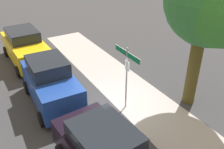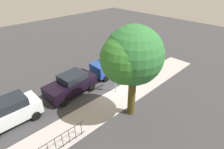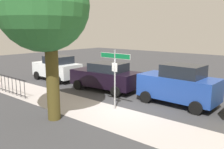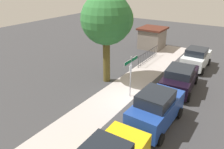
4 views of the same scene
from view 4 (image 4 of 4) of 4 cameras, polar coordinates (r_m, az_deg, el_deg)
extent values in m
plane|color=#38383A|center=(14.81, 5.58, -6.57)|extent=(60.00, 60.00, 0.00)
cube|color=#ADA5A2|center=(16.90, 4.89, -2.45)|extent=(24.00, 2.60, 0.00)
cylinder|color=#9EA0A5|center=(14.52, 4.96, -0.66)|extent=(0.07, 0.07, 2.93)
cube|color=#0F723D|center=(14.07, 5.13, 3.71)|extent=(1.78, 0.02, 0.22)
cube|color=white|center=(14.07, 5.13, 3.71)|extent=(1.81, 0.02, 0.25)
cube|color=silver|center=(14.28, 4.98, 1.66)|extent=(0.32, 0.02, 0.42)
cylinder|color=#4C411B|center=(16.69, -1.47, 3.61)|extent=(0.54, 0.54, 3.38)
sphere|color=#2D7034|center=(16.13, -1.49, 14.52)|extent=(3.81, 3.81, 3.81)
sphere|color=#27821F|center=(15.78, -1.67, 15.01)|extent=(2.95, 2.95, 2.95)
sphere|color=#31762A|center=(16.55, 0.09, 14.39)|extent=(3.19, 3.19, 3.19)
cylinder|color=black|center=(10.55, -1.45, -19.00)|extent=(0.65, 0.24, 0.64)
cube|color=#1D3E95|center=(12.19, 11.66, -9.35)|extent=(4.10, 1.91, 1.18)
cube|color=black|center=(11.52, 11.54, -6.15)|extent=(1.99, 1.63, 0.63)
cylinder|color=black|center=(13.87, 10.42, -7.67)|extent=(0.65, 0.24, 0.64)
cylinder|color=black|center=(13.38, 17.44, -9.76)|extent=(0.65, 0.24, 0.64)
cylinder|color=black|center=(11.82, 4.54, -13.56)|extent=(0.65, 0.24, 0.64)
cylinder|color=black|center=(11.24, 12.73, -16.47)|extent=(0.65, 0.24, 0.64)
cube|color=black|center=(16.46, 17.57, -1.24)|extent=(4.61, 2.27, 0.96)
cube|color=black|center=(15.93, 17.69, 0.83)|extent=(2.27, 1.86, 0.54)
cylinder|color=black|center=(18.19, 15.47, -0.19)|extent=(0.66, 0.27, 0.64)
cylinder|color=black|center=(17.92, 21.42, -1.40)|extent=(0.66, 0.27, 0.64)
cylinder|color=black|center=(15.51, 12.66, -4.24)|extent=(0.66, 0.27, 0.64)
cylinder|color=black|center=(15.20, 19.64, -5.75)|extent=(0.66, 0.27, 0.64)
cube|color=white|center=(21.04, 21.45, 3.81)|extent=(4.03, 1.87, 1.02)
cube|color=black|center=(20.57, 21.62, 5.69)|extent=(1.94, 1.63, 0.56)
cylinder|color=black|center=(22.64, 19.83, 4.06)|extent=(0.64, 0.22, 0.64)
cylinder|color=black|center=(22.34, 24.35, 3.05)|extent=(0.64, 0.22, 0.64)
cylinder|color=black|center=(20.15, 17.80, 1.92)|extent=(0.64, 0.22, 0.64)
cylinder|color=black|center=(19.80, 22.85, 0.75)|extent=(0.64, 0.22, 0.64)
cylinder|color=black|center=(21.50, 9.67, 6.20)|extent=(4.63, 0.04, 0.04)
cylinder|color=black|center=(21.80, 9.50, 3.88)|extent=(4.63, 0.04, 0.04)
cylinder|color=black|center=(19.88, 7.09, 3.26)|extent=(0.03, 0.03, 1.05)
cylinder|color=black|center=(20.27, 7.68, 3.65)|extent=(0.03, 0.03, 1.05)
cylinder|color=black|center=(20.66, 8.25, 4.02)|extent=(0.03, 0.03, 1.05)
cylinder|color=black|center=(21.06, 8.79, 4.37)|extent=(0.03, 0.03, 1.05)
cylinder|color=black|center=(21.46, 9.32, 4.72)|extent=(0.03, 0.03, 1.05)
cylinder|color=black|center=(21.87, 9.83, 5.04)|extent=(0.03, 0.03, 1.05)
cylinder|color=black|center=(22.27, 10.31, 5.36)|extent=(0.03, 0.03, 1.05)
cylinder|color=black|center=(22.68, 10.79, 5.67)|extent=(0.03, 0.03, 1.05)
cylinder|color=black|center=(23.09, 11.24, 5.96)|extent=(0.03, 0.03, 1.05)
cylinder|color=black|center=(23.50, 11.68, 6.24)|extent=(0.03, 0.03, 1.05)
cube|color=slate|center=(25.87, 10.60, 9.32)|extent=(2.63, 2.50, 2.23)
cube|color=#4C2319|center=(25.60, 10.81, 11.95)|extent=(2.99, 2.86, 0.20)
camera|label=1|loc=(19.32, 32.41, 18.81)|focal=39.73mm
camera|label=2|loc=(26.52, -3.22, 28.12)|focal=29.43mm
camera|label=3|loc=(15.97, -38.83, 5.44)|focal=38.07mm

